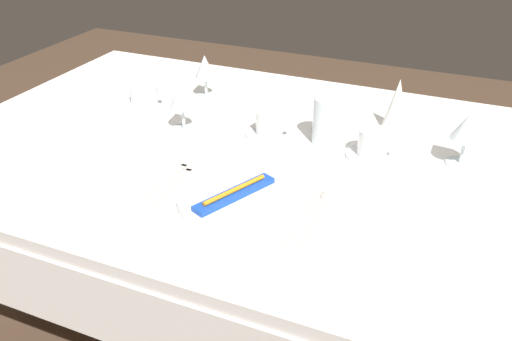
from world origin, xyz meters
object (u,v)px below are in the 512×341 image
object	(u,v)px
fork_inner	(170,178)
coffee_cup_left	(374,142)
toothbrush_package	(235,193)
drink_tumbler	(327,123)
coffee_cup_far	(144,92)
napkin_folded	(397,105)
dinner_knife	(303,216)
dinner_plate	(235,200)
coffee_cup_right	(270,122)
wine_glass_left	(182,96)
fork_outer	(178,181)
wine_glass_right	(205,69)
spoon_soup	(320,211)
wine_glass_centre	(467,129)

from	to	relation	value
fork_inner	coffee_cup_left	distance (m)	0.51
toothbrush_package	drink_tumbler	bearing A→B (deg)	74.72
coffee_cup_far	napkin_folded	size ratio (longest dim) A/B	0.74
coffee_cup_left	dinner_knife	bearing A→B (deg)	-103.52
dinner_knife	coffee_cup_far	distance (m)	0.75
dinner_plate	coffee_cup_left	bearing A→B (deg)	54.58
dinner_knife	drink_tumbler	distance (m)	0.37
coffee_cup_right	napkin_folded	size ratio (longest dim) A/B	0.64
dinner_plate	wine_glass_left	distance (m)	0.42
coffee_cup_right	wine_glass_left	world-z (taller)	wine_glass_left
fork_inner	coffee_cup_far	size ratio (longest dim) A/B	2.04
coffee_cup_right	coffee_cup_far	size ratio (longest dim) A/B	0.87
coffee_cup_left	fork_inner	bearing A→B (deg)	-144.95
coffee_cup_left	dinner_plate	bearing A→B (deg)	-125.42
fork_inner	coffee_cup_far	world-z (taller)	coffee_cup_far
fork_outer	coffee_cup_right	xyz separation A→B (m)	(0.11, 0.31, 0.04)
coffee_cup_right	napkin_folded	distance (m)	0.36
toothbrush_package	coffee_cup_right	bearing A→B (deg)	98.74
dinner_plate	dinner_knife	size ratio (longest dim) A/B	1.10
coffee_cup_left	wine_glass_right	size ratio (longest dim) A/B	0.72
coffee_cup_far	coffee_cup_right	bearing A→B (deg)	-6.76
dinner_plate	wine_glass_right	xyz separation A→B (m)	(-0.35, 0.53, 0.08)
dinner_knife	wine_glass_right	world-z (taller)	wine_glass_right
spoon_soup	coffee_cup_right	distance (m)	0.38
toothbrush_package	coffee_cup_far	world-z (taller)	coffee_cup_far
wine_glass_left	spoon_soup	bearing A→B (deg)	-27.04
drink_tumbler	dinner_plate	bearing A→B (deg)	-105.28
dinner_plate	wine_glass_centre	size ratio (longest dim) A/B	1.81
fork_outer	wine_glass_centre	bearing A→B (deg)	30.15
spoon_soup	drink_tumbler	size ratio (longest dim) A/B	1.73
dinner_knife	wine_glass_right	size ratio (longest dim) A/B	1.69
dinner_knife	drink_tumbler	xyz separation A→B (m)	(-0.06, 0.36, 0.05)
spoon_soup	napkin_folded	bearing A→B (deg)	81.86
napkin_folded	fork_inner	bearing A→B (deg)	-131.94
wine_glass_right	drink_tumbler	world-z (taller)	wine_glass_right
dinner_knife	drink_tumbler	size ratio (longest dim) A/B	1.80
wine_glass_right	drink_tumbler	bearing A→B (deg)	-20.19
toothbrush_package	coffee_cup_far	bearing A→B (deg)	141.24
spoon_soup	coffee_cup_left	world-z (taller)	coffee_cup_left
coffee_cup_right	wine_glass_centre	world-z (taller)	wine_glass_centre
coffee_cup_far	wine_glass_left	size ratio (longest dim) A/B	0.73
wine_glass_centre	drink_tumbler	size ratio (longest dim) A/B	1.09
wine_glass_right	wine_glass_centre	bearing A→B (deg)	-10.66
fork_inner	dinner_knife	size ratio (longest dim) A/B	0.97
toothbrush_package	coffee_cup_left	bearing A→B (deg)	54.58
spoon_soup	wine_glass_left	xyz separation A→B (m)	(-0.47, 0.24, 0.10)
drink_tumbler	wine_glass_right	bearing A→B (deg)	159.81
toothbrush_package	spoon_soup	size ratio (longest dim) A/B	0.93
spoon_soup	wine_glass_right	distance (m)	0.73
toothbrush_package	drink_tumbler	xyz separation A→B (m)	(0.10, 0.36, 0.03)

